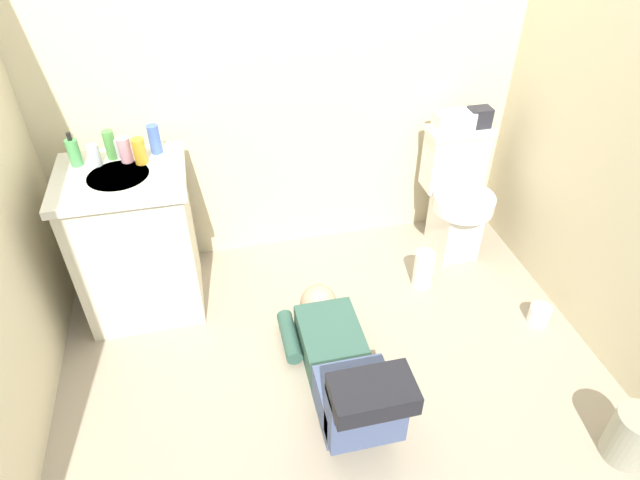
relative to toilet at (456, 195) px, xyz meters
The scene contains 17 objects.
ground_plane 1.27m from the toilet, 140.69° to the right, with size 3.08×3.05×0.04m, color tan.
wall_back 1.29m from the toilet, 162.40° to the left, with size 2.74×0.08×2.40m, color beige.
toilet is the anchor object (origin of this frame).
vanity_cabinet 1.81m from the toilet, behind, with size 0.60×0.52×0.82m.
faucet 1.87m from the toilet, behind, with size 0.02×0.02×0.10m, color silver.
person_plumber 1.33m from the toilet, 135.02° to the right, with size 0.39×1.06×0.52m.
tissue_box 0.44m from the toilet, 116.43° to the left, with size 0.22×0.11×0.10m, color silver.
toiletry_bag 0.46m from the toilet, 40.77° to the left, with size 0.12×0.09×0.11m, color #26262D.
soap_dispenser 2.06m from the toilet, behind, with size 0.06×0.06×0.17m.
bottle_clear 1.97m from the toilet, behind, with size 0.05×0.05×0.10m, color silver.
bottle_green 1.90m from the toilet, behind, with size 0.05×0.05×0.14m, color #539F49.
bottle_pink 1.84m from the toilet, behind, with size 0.06×0.06×0.12m, color #D2939E.
bottle_amber 1.77m from the toilet, behind, with size 0.06×0.06×0.12m, color gold.
bottle_blue 1.71m from the toilet, behind, with size 0.06×0.06×0.14m, color #4565BC.
trash_can 1.51m from the toilet, 84.77° to the right, with size 0.18×0.18×0.25m, color #9B9983.
paper_towel_roll 0.51m from the toilet, 133.20° to the right, with size 0.11×0.11×0.23m, color white.
toilet_paper_roll 0.82m from the toilet, 74.91° to the right, with size 0.11×0.11×0.10m, color white.
Camera 1 is at (-0.44, -1.64, 2.11)m, focal length 30.28 mm.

